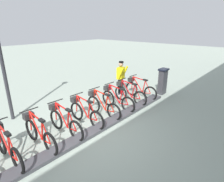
# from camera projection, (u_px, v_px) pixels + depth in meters

# --- Properties ---
(ground_plane) EXTENTS (60.00, 60.00, 0.00)m
(ground_plane) POSITION_uv_depth(u_px,v_px,m) (93.00, 132.00, 5.99)
(ground_plane) COLOR #A0AE9F
(dock_rail_base) EXTENTS (0.44, 8.39, 0.10)m
(dock_rail_base) POSITION_uv_depth(u_px,v_px,m) (93.00, 131.00, 5.98)
(dock_rail_base) COLOR #47474C
(dock_rail_base) RESTS_ON ground
(payment_kiosk) EXTENTS (0.36, 0.52, 1.28)m
(payment_kiosk) POSITION_uv_depth(u_px,v_px,m) (163.00, 81.00, 9.18)
(payment_kiosk) COLOR #38383D
(payment_kiosk) RESTS_ON ground
(bike_docked_0) EXTENTS (1.72, 0.54, 1.02)m
(bike_docked_0) POSITION_uv_depth(u_px,v_px,m) (139.00, 89.00, 8.79)
(bike_docked_0) COLOR black
(bike_docked_0) RESTS_ON ground
(bike_docked_1) EXTENTS (1.72, 0.54, 1.02)m
(bike_docked_1) POSITION_uv_depth(u_px,v_px,m) (129.00, 93.00, 8.19)
(bike_docked_1) COLOR black
(bike_docked_1) RESTS_ON ground
(bike_docked_2) EXTENTS (1.72, 0.54, 1.02)m
(bike_docked_2) POSITION_uv_depth(u_px,v_px,m) (116.00, 99.00, 7.59)
(bike_docked_2) COLOR black
(bike_docked_2) RESTS_ON ground
(bike_docked_3) EXTENTS (1.72, 0.54, 1.02)m
(bike_docked_3) POSITION_uv_depth(u_px,v_px,m) (102.00, 105.00, 6.99)
(bike_docked_3) COLOR black
(bike_docked_3) RESTS_ON ground
(bike_docked_4) EXTENTS (1.72, 0.54, 1.02)m
(bike_docked_4) POSITION_uv_depth(u_px,v_px,m) (85.00, 112.00, 6.40)
(bike_docked_4) COLOR black
(bike_docked_4) RESTS_ON ground
(bike_docked_5) EXTENTS (1.72, 0.54, 1.02)m
(bike_docked_5) POSITION_uv_depth(u_px,v_px,m) (64.00, 121.00, 5.80)
(bike_docked_5) COLOR black
(bike_docked_5) RESTS_ON ground
(bike_docked_6) EXTENTS (1.72, 0.54, 1.02)m
(bike_docked_6) POSITION_uv_depth(u_px,v_px,m) (39.00, 133.00, 5.20)
(bike_docked_6) COLOR black
(bike_docked_6) RESTS_ON ground
(bike_docked_7) EXTENTS (1.72, 0.54, 1.02)m
(bike_docked_7) POSITION_uv_depth(u_px,v_px,m) (6.00, 146.00, 4.60)
(bike_docked_7) COLOR black
(bike_docked_7) RESTS_ON ground
(worker_near_rack) EXTENTS (0.51, 0.69, 1.66)m
(worker_near_rack) POSITION_uv_depth(u_px,v_px,m) (121.00, 77.00, 8.95)
(worker_near_rack) COLOR white
(worker_near_rack) RESTS_ON ground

